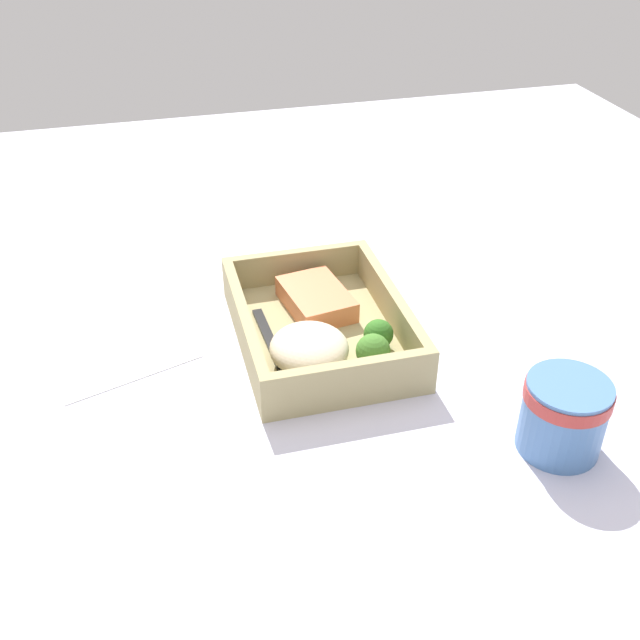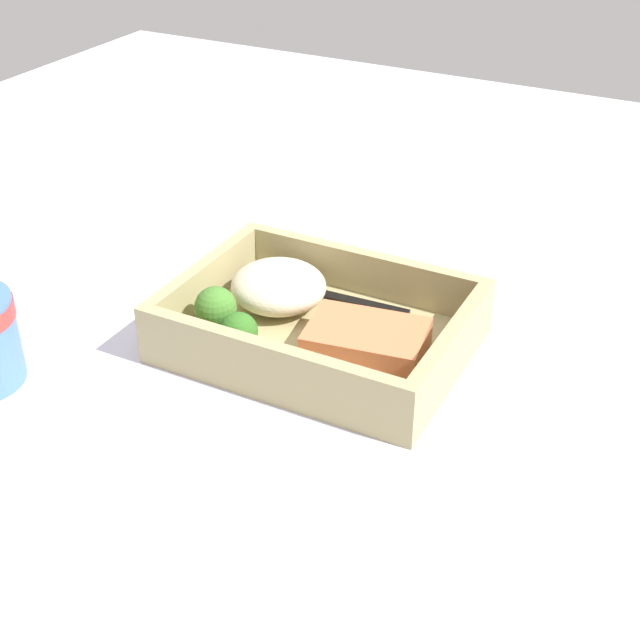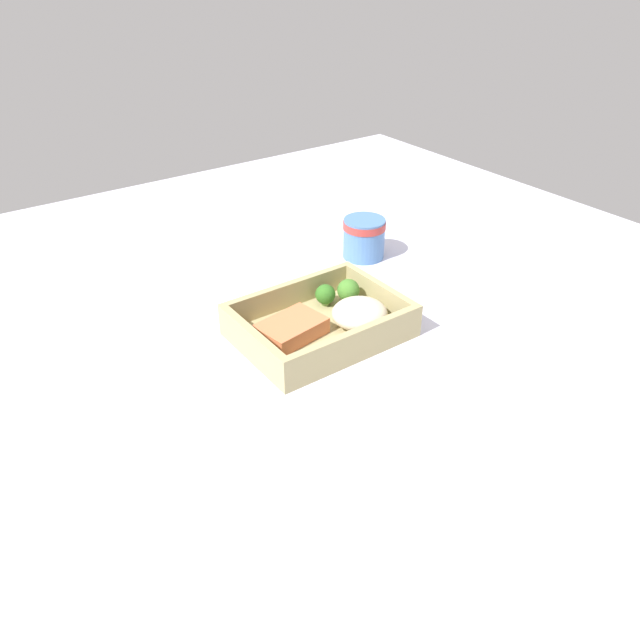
{
  "view_description": "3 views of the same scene",
  "coord_description": "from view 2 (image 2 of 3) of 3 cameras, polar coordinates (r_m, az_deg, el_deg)",
  "views": [
    {
      "loc": [
        67.23,
        -17.67,
        49.87
      ],
      "look_at": [
        0.0,
        0.0,
        2.7
      ],
      "focal_mm": 42.0,
      "sensor_mm": 36.0,
      "label": 1
    },
    {
      "loc": [
        -29.62,
        56.94,
        42.86
      ],
      "look_at": [
        0.0,
        0.0,
        2.7
      ],
      "focal_mm": 50.0,
      "sensor_mm": 36.0,
      "label": 2
    },
    {
      "loc": [
        -46.57,
        -64.91,
        52.63
      ],
      "look_at": [
        0.0,
        0.0,
        2.7
      ],
      "focal_mm": 35.0,
      "sensor_mm": 36.0,
      "label": 3
    }
  ],
  "objects": [
    {
      "name": "fork",
      "position": [
        0.82,
        -0.23,
        1.73
      ],
      "size": [
        15.86,
        2.37,
        0.44
      ],
      "color": "black",
      "rests_on": "takeout_tray"
    },
    {
      "name": "broccoli_floret_2",
      "position": [
        0.76,
        -6.7,
        0.76
      ],
      "size": [
        3.64,
        3.64,
        4.21
      ],
      "color": "#86A868",
      "rests_on": "takeout_tray"
    },
    {
      "name": "mashed_potatoes",
      "position": [
        0.8,
        -2.66,
        2.16
      ],
      "size": [
        8.6,
        8.4,
        3.97
      ],
      "primitive_type": "ellipsoid",
      "color": "beige",
      "rests_on": "takeout_tray"
    },
    {
      "name": "receipt_slip",
      "position": [
        0.94,
        7.61,
        4.69
      ],
      "size": [
        14.16,
        17.73,
        0.24
      ],
      "primitive_type": "cube",
      "rotation": [
        0.0,
        0.0,
        0.32
      ],
      "color": "white",
      "rests_on": "ground_plane"
    },
    {
      "name": "takeout_tray",
      "position": [
        0.77,
        0.0,
        -1.33
      ],
      "size": [
        24.68,
        18.28,
        1.2
      ],
      "primitive_type": "cube",
      "color": "tan",
      "rests_on": "ground_plane"
    },
    {
      "name": "salmon_fillet",
      "position": [
        0.74,
        2.98,
        -1.34
      ],
      "size": [
        10.59,
        8.08,
        2.52
      ],
      "primitive_type": "cube",
      "rotation": [
        0.0,
        0.0,
        0.16
      ],
      "color": "#DC7448",
      "rests_on": "takeout_tray"
    },
    {
      "name": "tray_rim",
      "position": [
        0.75,
        0.0,
        0.36
      ],
      "size": [
        24.68,
        18.28,
        4.1
      ],
      "color": "tan",
      "rests_on": "takeout_tray"
    },
    {
      "name": "broccoli_floret_1",
      "position": [
        0.74,
        -5.24,
        -0.77
      ],
      "size": [
        3.27,
        3.27,
        3.57
      ],
      "color": "#7E9E53",
      "rests_on": "takeout_tray"
    },
    {
      "name": "ground_plane",
      "position": [
        0.78,
        0.0,
        -2.31
      ],
      "size": [
        160.0,
        160.0,
        2.0
      ],
      "primitive_type": "cube",
      "color": "silver"
    }
  ]
}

